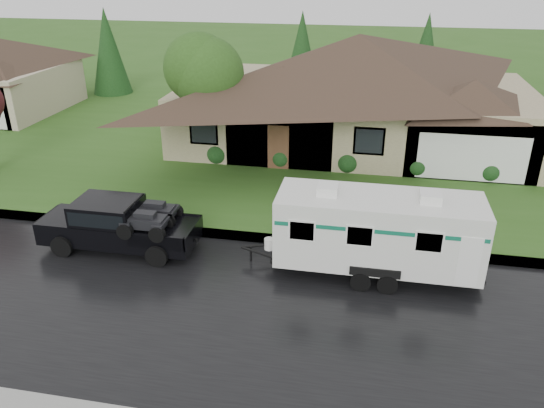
# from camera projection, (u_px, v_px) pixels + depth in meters

# --- Properties ---
(ground) EXTENTS (140.00, 140.00, 0.00)m
(ground) POSITION_uv_depth(u_px,v_px,m) (266.00, 275.00, 16.99)
(ground) COLOR #2E581B
(ground) RESTS_ON ground
(road) EXTENTS (140.00, 8.00, 0.01)m
(road) POSITION_uv_depth(u_px,v_px,m) (252.00, 312.00, 15.21)
(road) COLOR black
(road) RESTS_ON ground
(curb) EXTENTS (140.00, 0.50, 0.15)m
(curb) POSITION_uv_depth(u_px,v_px,m) (279.00, 239.00, 18.96)
(curb) COLOR gray
(curb) RESTS_ON ground
(lawn) EXTENTS (140.00, 26.00, 0.15)m
(lawn) POSITION_uv_depth(u_px,v_px,m) (318.00, 134.00, 30.31)
(lawn) COLOR #2E581B
(lawn) RESTS_ON ground
(house_main) EXTENTS (19.44, 10.80, 6.90)m
(house_main) POSITION_uv_depth(u_px,v_px,m) (362.00, 78.00, 27.40)
(house_main) COLOR gray
(house_main) RESTS_ON lawn
(tree_left_green) EXTENTS (3.78, 3.78, 6.26)m
(tree_left_green) POSITION_uv_depth(u_px,v_px,m) (202.00, 72.00, 24.13)
(tree_left_green) COLOR #382B1E
(tree_left_green) RESTS_ON lawn
(shrub_row) EXTENTS (13.60, 1.00, 1.00)m
(shrub_row) POSITION_uv_depth(u_px,v_px,m) (348.00, 161.00, 24.65)
(shrub_row) COLOR #143814
(shrub_row) RESTS_ON lawn
(pickup_truck) EXTENTS (5.35, 2.03, 1.78)m
(pickup_truck) POSITION_uv_depth(u_px,v_px,m) (116.00, 223.00, 18.18)
(pickup_truck) COLOR black
(pickup_truck) RESTS_ON ground
(travel_trailer) EXTENTS (6.60, 2.32, 2.96)m
(travel_trailer) POSITION_uv_depth(u_px,v_px,m) (378.00, 230.00, 16.41)
(travel_trailer) COLOR silver
(travel_trailer) RESTS_ON ground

